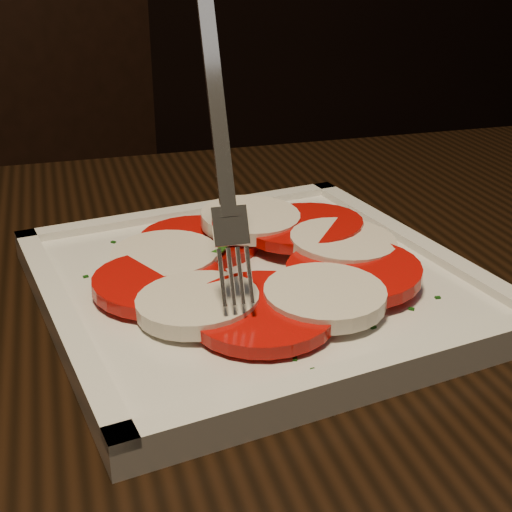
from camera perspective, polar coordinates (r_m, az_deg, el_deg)
The scene contains 5 objects.
table at distance 0.53m, azimuth 7.90°, elevation -13.56°, with size 1.25×0.87×0.75m.
chair at distance 1.32m, azimuth -13.97°, elevation 3.95°, with size 0.53×0.53×0.93m.
plate at distance 0.49m, azimuth 0.00°, elevation -2.42°, with size 0.28×0.28×0.01m, color silver.
caprese_salad at distance 0.48m, azimuth 0.02°, elevation -0.57°, with size 0.22×0.23×0.02m.
fork at distance 0.42m, azimuth -3.12°, elevation 9.31°, with size 0.04×0.09×0.16m, color white, non-canonical shape.
Camera 1 is at (-0.30, -0.14, 0.98)m, focal length 50.00 mm.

